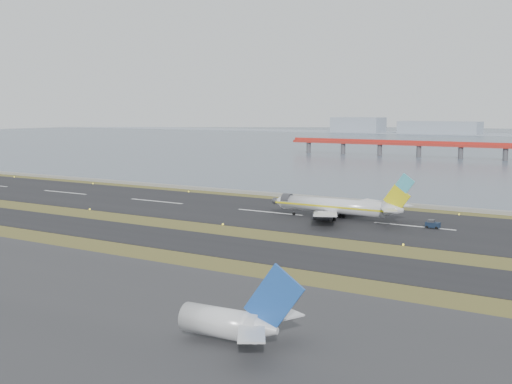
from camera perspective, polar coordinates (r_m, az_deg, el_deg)
ground at (r=149.51m, az=-4.59°, el=-3.40°), size 1000.00×1000.00×0.00m
apron_strip at (r=111.12m, az=-21.73°, el=-7.67°), size 1000.00×50.00×0.10m
taxiway_strip at (r=140.19m, az=-7.50°, el=-4.15°), size 1000.00×18.00×0.10m
runway_strip at (r=174.23m, az=1.24°, el=-1.82°), size 1000.00×45.00×0.10m
seawall at (r=200.34m, az=5.58°, el=-0.52°), size 1000.00×2.50×1.00m
red_pier at (r=375.02m, az=21.32°, el=3.72°), size 260.00×5.00×10.20m
airliner at (r=163.67m, az=7.25°, el=-1.27°), size 38.52×32.89×12.80m
pushback_tug at (r=156.44m, az=15.42°, el=-2.79°), size 3.25×1.95×2.08m
second_airliner_tail at (r=77.13m, az=-1.80°, el=-11.55°), size 15.94×13.24×9.86m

